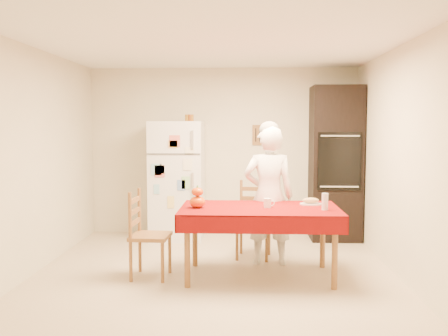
# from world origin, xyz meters

# --- Properties ---
(floor) EXTENTS (4.50, 4.50, 0.00)m
(floor) POSITION_xyz_m (0.00, 0.00, 0.00)
(floor) COLOR tan
(floor) RESTS_ON ground
(room_shell) EXTENTS (4.02, 4.52, 2.51)m
(room_shell) POSITION_xyz_m (0.00, 0.00, 1.62)
(room_shell) COLOR beige
(room_shell) RESTS_ON ground
(refrigerator) EXTENTS (0.75, 0.74, 1.70)m
(refrigerator) POSITION_xyz_m (-0.65, 1.88, 0.85)
(refrigerator) COLOR white
(refrigerator) RESTS_ON floor
(oven_cabinet) EXTENTS (0.70, 0.62, 2.20)m
(oven_cabinet) POSITION_xyz_m (1.63, 1.93, 1.10)
(oven_cabinet) COLOR black
(oven_cabinet) RESTS_ON floor
(dining_table) EXTENTS (1.70, 1.00, 0.76)m
(dining_table) POSITION_xyz_m (0.49, 0.04, 0.69)
(dining_table) COLOR brown
(dining_table) RESTS_ON floor
(chair_far) EXTENTS (0.47, 0.45, 0.95)m
(chair_far) POSITION_xyz_m (0.45, 0.89, 0.51)
(chair_far) COLOR brown
(chair_far) RESTS_ON floor
(chair_left) EXTENTS (0.42, 0.44, 0.95)m
(chair_left) POSITION_xyz_m (-0.75, -0.03, 0.51)
(chair_left) COLOR brown
(chair_left) RESTS_ON floor
(seated_woman) EXTENTS (0.60, 0.40, 1.63)m
(seated_woman) POSITION_xyz_m (0.61, 0.56, 0.82)
(seated_woman) COLOR white
(seated_woman) RESTS_ON floor
(coffee_mug) EXTENTS (0.08, 0.08, 0.10)m
(coffee_mug) POSITION_xyz_m (0.57, 0.03, 0.81)
(coffee_mug) COLOR white
(coffee_mug) RESTS_ON dining_table
(pumpkin_lower) EXTENTS (0.17, 0.17, 0.13)m
(pumpkin_lower) POSITION_xyz_m (-0.18, -0.02, 0.82)
(pumpkin_lower) COLOR #C75804
(pumpkin_lower) RESTS_ON dining_table
(pumpkin_upper) EXTENTS (0.12, 0.12, 0.09)m
(pumpkin_upper) POSITION_xyz_m (-0.18, -0.02, 0.93)
(pumpkin_upper) COLOR #C53F04
(pumpkin_upper) RESTS_ON pumpkin_lower
(wine_glass) EXTENTS (0.07, 0.07, 0.18)m
(wine_glass) POSITION_xyz_m (1.17, -0.10, 0.85)
(wine_glass) COLOR silver
(wine_glass) RESTS_ON dining_table
(bread_plate) EXTENTS (0.24, 0.24, 0.02)m
(bread_plate) POSITION_xyz_m (1.06, 0.23, 0.77)
(bread_plate) COLOR white
(bread_plate) RESTS_ON dining_table
(bread_loaf) EXTENTS (0.18, 0.10, 0.06)m
(bread_loaf) POSITION_xyz_m (1.06, 0.23, 0.81)
(bread_loaf) COLOR #957049
(bread_loaf) RESTS_ON bread_plate
(spice_jar_left) EXTENTS (0.05, 0.05, 0.10)m
(spice_jar_left) POSITION_xyz_m (-0.51, 1.93, 1.75)
(spice_jar_left) COLOR #8F5F1A
(spice_jar_left) RESTS_ON refrigerator
(spice_jar_mid) EXTENTS (0.05, 0.05, 0.10)m
(spice_jar_mid) POSITION_xyz_m (-0.46, 1.93, 1.75)
(spice_jar_mid) COLOR brown
(spice_jar_mid) RESTS_ON refrigerator
(spice_jar_right) EXTENTS (0.05, 0.05, 0.10)m
(spice_jar_right) POSITION_xyz_m (-0.44, 1.93, 1.75)
(spice_jar_right) COLOR #99611B
(spice_jar_right) RESTS_ON refrigerator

